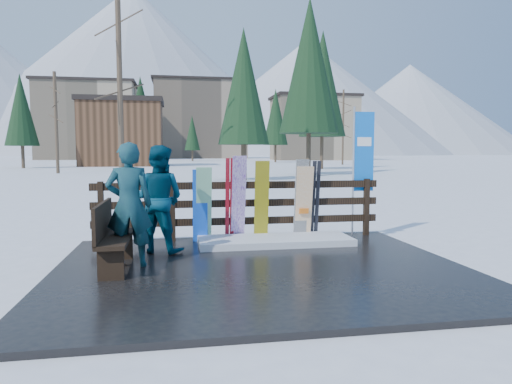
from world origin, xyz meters
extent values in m
plane|color=white|center=(0.00, 0.00, 0.00)|extent=(700.00, 700.00, 0.00)
cube|color=black|center=(0.00, 0.00, 0.04)|extent=(6.00, 5.00, 0.08)
cube|color=black|center=(-2.60, 2.20, 0.66)|extent=(0.10, 0.10, 1.15)
cube|color=black|center=(-1.30, 2.20, 0.66)|extent=(0.10, 0.10, 1.15)
cube|color=black|center=(0.00, 2.20, 0.66)|extent=(0.10, 0.10, 1.15)
cube|color=black|center=(1.30, 2.20, 0.66)|extent=(0.10, 0.10, 1.15)
cube|color=black|center=(2.60, 2.20, 0.66)|extent=(0.10, 0.10, 1.15)
cube|color=black|center=(0.00, 2.20, 0.43)|extent=(5.60, 0.05, 0.14)
cube|color=black|center=(0.00, 2.20, 0.78)|extent=(5.60, 0.05, 0.14)
cube|color=black|center=(0.00, 2.20, 1.13)|extent=(5.60, 0.05, 0.14)
cube|color=white|center=(0.56, 1.60, 0.14)|extent=(2.81, 1.00, 0.12)
cube|color=black|center=(-2.09, 0.22, 0.53)|extent=(0.40, 1.50, 0.06)
cube|color=black|center=(-2.09, -0.38, 0.30)|extent=(0.34, 0.06, 0.45)
cube|color=black|center=(-2.09, 0.82, 0.30)|extent=(0.34, 0.06, 0.45)
cube|color=black|center=(-2.27, 0.22, 0.80)|extent=(0.05, 1.50, 0.50)
cube|color=blue|center=(-0.79, 1.98, 0.77)|extent=(0.28, 0.22, 1.37)
cube|color=white|center=(-0.72, 1.98, 0.79)|extent=(0.29, 0.34, 1.42)
cube|color=yellow|center=(0.38, 1.98, 0.84)|extent=(0.27, 0.21, 1.53)
cube|color=white|center=(-0.06, 1.98, 0.89)|extent=(0.26, 0.42, 1.62)
cube|color=black|center=(1.16, 1.98, 0.86)|extent=(0.26, 0.22, 1.55)
cube|color=white|center=(1.21, 1.98, 0.79)|extent=(0.33, 0.24, 1.42)
cube|color=maroon|center=(-0.27, 2.05, 0.87)|extent=(0.07, 0.23, 1.58)
cube|color=maroon|center=(-0.18, 2.05, 0.87)|extent=(0.08, 0.23, 1.58)
cube|color=black|center=(1.42, 2.05, 0.84)|extent=(0.08, 0.22, 1.52)
cube|color=black|center=(1.51, 2.05, 0.84)|extent=(0.08, 0.22, 1.52)
cylinder|color=silver|center=(2.32, 2.25, 1.38)|extent=(0.04, 0.04, 2.60)
cube|color=blue|center=(2.54, 2.25, 1.78)|extent=(0.42, 0.02, 1.60)
imported|color=#1C5D57|center=(-1.91, 0.36, 1.00)|extent=(0.68, 0.45, 1.84)
imported|color=#073B54|center=(-1.51, 1.28, 0.98)|extent=(1.09, 1.01, 1.80)
cube|color=tan|center=(-22.00, 110.00, 9.00)|extent=(22.00, 14.00, 18.00)
cube|color=black|center=(-22.00, 110.00, 18.30)|extent=(23.10, 14.70, 0.60)
cube|color=gray|center=(6.00, 130.00, 11.00)|extent=(26.00, 16.00, 22.00)
cube|color=black|center=(6.00, 130.00, 22.30)|extent=(27.30, 16.80, 0.60)
cube|color=tan|center=(30.00, 95.00, 7.00)|extent=(18.00, 12.00, 14.00)
cube|color=black|center=(30.00, 95.00, 14.30)|extent=(18.90, 12.60, 0.60)
cube|color=brown|center=(-8.00, 55.00, 4.00)|extent=(10.00, 8.00, 8.00)
cube|color=black|center=(-8.00, 55.00, 8.30)|extent=(10.50, 8.40, 0.60)
cylinder|color=#382B1E|center=(-4.00, 18.00, 6.09)|extent=(0.28, 0.28, 12.17)
cone|color=black|center=(3.00, 22.00, 4.50)|extent=(3.24, 3.24, 9.00)
cone|color=black|center=(9.00, 28.00, 6.46)|extent=(4.65, 4.65, 12.93)
cylinder|color=#382B1E|center=(-11.00, 34.00, 4.20)|extent=(0.28, 0.28, 8.40)
cone|color=black|center=(14.00, 40.00, 6.86)|extent=(4.94, 4.94, 13.71)
cone|color=black|center=(-18.00, 48.00, 4.95)|extent=(3.57, 3.57, 9.91)
cylinder|color=#382B1E|center=(22.00, 55.00, 5.24)|extent=(0.28, 0.28, 10.49)
cone|color=black|center=(-6.00, 60.00, 5.89)|extent=(4.24, 4.24, 11.78)
cone|color=black|center=(16.00, 72.00, 6.09)|extent=(4.39, 4.39, 12.19)
cone|color=black|center=(2.00, 85.00, 4.29)|extent=(3.09, 3.09, 8.57)
cone|color=white|center=(-30.00, 340.00, 60.00)|extent=(260.00, 260.00, 120.00)
cone|color=white|center=(90.00, 310.00, 40.00)|extent=(200.00, 200.00, 80.00)
cone|color=white|center=(180.00, 330.00, 35.00)|extent=(180.00, 180.00, 70.00)
camera|label=1|loc=(-1.22, -6.52, 1.77)|focal=32.00mm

